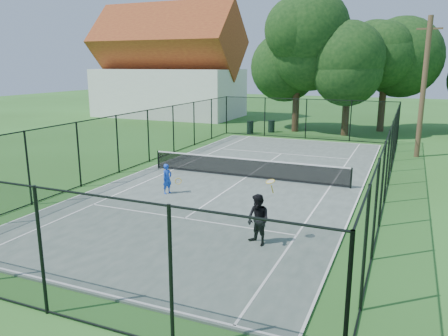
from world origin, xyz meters
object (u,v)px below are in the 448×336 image
at_px(utility_pole, 424,87).
at_px(player_blue, 167,179).
at_px(trash_bin_left, 250,127).
at_px(player_black, 258,220).
at_px(tennis_net, 246,167).
at_px(trash_bin_right, 271,126).

bearing_deg(utility_pole, player_blue, -127.65).
bearing_deg(trash_bin_left, player_black, -69.70).
height_order(tennis_net, player_black, player_black).
xyz_separation_m(tennis_net, player_blue, (-2.18, -3.88, 0.13)).
relative_size(tennis_net, player_black, 4.98).
bearing_deg(trash_bin_left, tennis_net, -71.08).
height_order(trash_bin_left, utility_pole, utility_pole).
bearing_deg(player_black, trash_bin_right, 106.00).
relative_size(trash_bin_right, player_blue, 0.77).
bearing_deg(utility_pole, tennis_net, -130.76).
bearing_deg(trash_bin_right, trash_bin_left, -136.28).
xyz_separation_m(tennis_net, player_black, (3.17, -7.57, 0.28)).
bearing_deg(player_blue, trash_bin_left, 98.16).
bearing_deg(tennis_net, player_black, -67.27).
xyz_separation_m(trash_bin_right, utility_pole, (11.07, -6.03, 3.66)).
bearing_deg(trash_bin_left, trash_bin_right, 43.72).
height_order(trash_bin_left, player_black, player_black).
bearing_deg(trash_bin_right, player_blue, -86.57).
height_order(tennis_net, player_blue, player_blue).
height_order(player_blue, player_black, player_black).
xyz_separation_m(trash_bin_left, utility_pole, (12.46, -4.70, 3.65)).
relative_size(tennis_net, utility_pole, 1.23).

